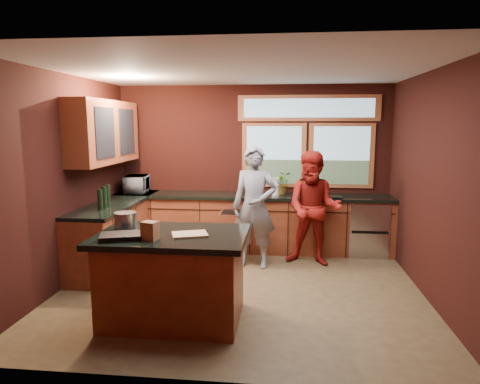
% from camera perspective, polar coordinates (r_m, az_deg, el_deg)
% --- Properties ---
extents(floor, '(4.50, 4.50, 0.00)m').
position_cam_1_polar(floor, '(5.57, 0.05, -12.72)').
color(floor, brown).
rests_on(floor, ground).
extents(room_shell, '(4.52, 4.02, 2.71)m').
position_cam_1_polar(room_shell, '(5.59, -5.72, 6.26)').
color(room_shell, black).
rests_on(room_shell, ground).
extents(back_counter, '(4.50, 0.64, 0.93)m').
position_cam_1_polar(back_counter, '(7.04, 3.13, -4.10)').
color(back_counter, '#572514').
rests_on(back_counter, floor).
extents(left_counter, '(0.64, 2.30, 0.93)m').
position_cam_1_polar(left_counter, '(6.69, -16.06, -5.14)').
color(left_counter, '#572514').
rests_on(left_counter, floor).
extents(island, '(1.55, 1.05, 0.95)m').
position_cam_1_polar(island, '(4.65, -8.92, -11.06)').
color(island, '#572514').
rests_on(island, floor).
extents(person_grey, '(0.69, 0.49, 1.76)m').
position_cam_1_polar(person_grey, '(6.16, 1.95, -2.02)').
color(person_grey, slate).
rests_on(person_grey, floor).
extents(person_red, '(0.94, 0.81, 1.68)m').
position_cam_1_polar(person_red, '(6.35, 9.80, -2.20)').
color(person_red, maroon).
rests_on(person_red, floor).
extents(microwave, '(0.41, 0.55, 0.28)m').
position_cam_1_polar(microwave, '(7.34, -13.58, 1.03)').
color(microwave, '#999999').
rests_on(microwave, left_counter).
extents(potted_plant, '(0.34, 0.29, 0.38)m').
position_cam_1_polar(potted_plant, '(6.96, 5.59, 1.19)').
color(potted_plant, '#999999').
rests_on(potted_plant, back_counter).
extents(paper_towel, '(0.12, 0.12, 0.28)m').
position_cam_1_polar(paper_towel, '(6.92, 4.78, 0.76)').
color(paper_towel, silver).
rests_on(paper_towel, back_counter).
extents(cutting_board, '(0.41, 0.35, 0.02)m').
position_cam_1_polar(cutting_board, '(4.41, -6.72, -5.62)').
color(cutting_board, tan).
rests_on(cutting_board, island).
extents(stock_pot, '(0.24, 0.24, 0.18)m').
position_cam_1_polar(stock_pot, '(4.80, -14.99, -3.70)').
color(stock_pot, '#A9A9AD').
rests_on(stock_pot, island).
extents(paper_bag, '(0.18, 0.16, 0.18)m').
position_cam_1_polar(paper_bag, '(4.30, -11.90, -5.06)').
color(paper_bag, brown).
rests_on(paper_bag, island).
extents(black_tray, '(0.47, 0.39, 0.05)m').
position_cam_1_polar(black_tray, '(4.42, -15.60, -5.70)').
color(black_tray, black).
rests_on(black_tray, island).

